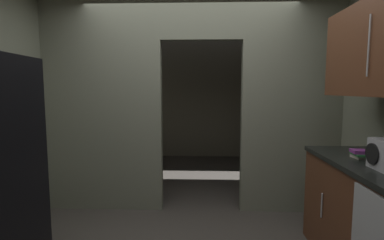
{
  "coord_description": "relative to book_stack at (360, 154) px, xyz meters",
  "views": [
    {
      "loc": [
        0.14,
        -2.22,
        1.5
      ],
      "look_at": [
        0.04,
        0.56,
        1.2
      ],
      "focal_mm": 26.82,
      "sensor_mm": 36.0,
      "label": 1
    }
  ],
  "objects": [
    {
      "name": "kitchen_partition",
      "position": [
        -1.48,
        1.12,
        0.4
      ],
      "size": [
        3.61,
        0.12,
        2.59
      ],
      "color": "gray",
      "rests_on": "ground"
    },
    {
      "name": "adjoining_room_shell",
      "position": [
        -1.45,
        3.14,
        0.33
      ],
      "size": [
        3.61,
        2.98,
        2.59
      ],
      "color": "gray",
      "rests_on": "ground"
    },
    {
      "name": "lower_cabinet_run",
      "position": [
        0.05,
        -0.27,
        -0.5
      ],
      "size": [
        0.62,
        1.6,
        0.93
      ],
      "color": "brown",
      "rests_on": "ground"
    },
    {
      "name": "book_stack",
      "position": [
        0.0,
        0.0,
        0.0
      ],
      "size": [
        0.13,
        0.16,
        0.07
      ],
      "color": "beige",
      "rests_on": "lower_cabinet_run"
    }
  ]
}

